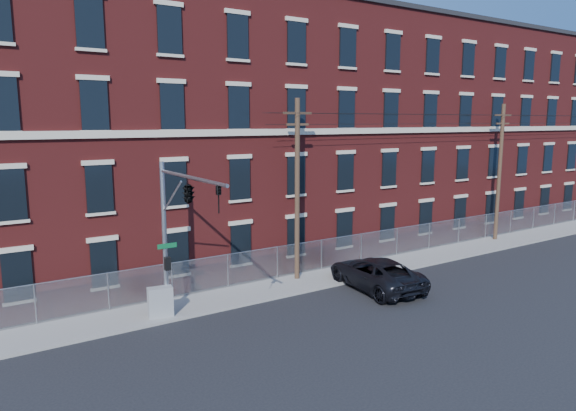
% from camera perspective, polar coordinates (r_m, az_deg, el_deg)
% --- Properties ---
extents(ground, '(140.00, 140.00, 0.00)m').
position_cam_1_polar(ground, '(24.15, 4.58, -12.36)').
color(ground, black).
rests_on(ground, ground).
extents(sidewalk, '(65.00, 3.00, 0.12)m').
position_cam_1_polar(sidewalk, '(35.48, 15.13, -5.46)').
color(sidewalk, gray).
rests_on(sidewalk, ground).
extents(mill_building, '(55.30, 14.32, 16.30)m').
position_cam_1_polar(mill_building, '(40.83, 6.18, 8.20)').
color(mill_building, maroon).
rests_on(mill_building, ground).
extents(chain_link_fence, '(59.06, 0.06, 1.85)m').
position_cam_1_polar(chain_link_fence, '(36.10, 13.66, -3.52)').
color(chain_link_fence, '#A5A8AD').
rests_on(chain_link_fence, ground).
extents(traffic_signal_mast, '(0.90, 6.75, 7.00)m').
position_cam_1_polar(traffic_signal_mast, '(21.66, -11.55, -0.22)').
color(traffic_signal_mast, '#9EA0A5').
rests_on(traffic_signal_mast, ground).
extents(utility_pole_near, '(1.80, 0.28, 10.00)m').
position_cam_1_polar(utility_pole_near, '(28.38, 1.02, 2.09)').
color(utility_pole_near, '#4C3626').
rests_on(utility_pole_near, ground).
extents(utility_pole_mid, '(1.80, 0.28, 10.00)m').
position_cam_1_polar(utility_pole_mid, '(41.20, 22.30, 3.65)').
color(utility_pole_mid, '#4C3626').
rests_on(utility_pole_mid, ground).
extents(overhead_wires, '(40.00, 0.62, 0.62)m').
position_cam_1_polar(overhead_wires, '(41.04, 22.62, 8.90)').
color(overhead_wires, black).
rests_on(overhead_wires, ground).
extents(pickup_truck, '(3.40, 6.31, 1.68)m').
position_cam_1_polar(pickup_truck, '(28.32, 9.63, -7.37)').
color(pickup_truck, black).
rests_on(pickup_truck, ground).
extents(utility_cabinet, '(1.16, 0.71, 1.36)m').
position_cam_1_polar(utility_cabinet, '(24.51, -13.89, -10.28)').
color(utility_cabinet, gray).
rests_on(utility_cabinet, sidewalk).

